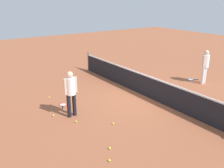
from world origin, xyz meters
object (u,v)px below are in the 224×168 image
(tennis_racket_far_player, at_px, (191,80))
(player_near_side, at_px, (71,90))
(tennis_ball_midcourt, at_px, (109,160))
(player_far_side, at_px, (205,64))
(tennis_ball_stray_right, at_px, (76,122))
(tennis_ball_stray_left, at_px, (53,116))
(tennis_ball_by_net, at_px, (49,97))
(tennis_racket_near_player, at_px, (63,105))
(tennis_ball_near_player, at_px, (110,148))
(tennis_ball_baseline, at_px, (113,123))

(tennis_racket_far_player, bearing_deg, player_near_side, -87.80)
(tennis_ball_midcourt, bearing_deg, player_far_side, 108.87)
(player_far_side, height_order, tennis_ball_stray_right, player_far_side)
(tennis_ball_stray_left, bearing_deg, tennis_ball_by_net, 163.67)
(tennis_racket_far_player, relative_size, tennis_ball_stray_right, 8.67)
(player_far_side, height_order, tennis_racket_far_player, player_far_side)
(tennis_racket_near_player, xyz_separation_m, tennis_ball_by_net, (-1.05, -0.19, 0.02))
(tennis_ball_near_player, xyz_separation_m, tennis_ball_midcourt, (0.46, -0.32, 0.00))
(player_near_side, relative_size, player_far_side, 1.00)
(tennis_ball_near_player, relative_size, tennis_ball_by_net, 1.00)
(tennis_ball_near_player, bearing_deg, player_far_side, 106.32)
(tennis_racket_near_player, xyz_separation_m, tennis_ball_midcourt, (4.08, -0.51, 0.02))
(tennis_racket_far_player, bearing_deg, tennis_ball_stray_right, -83.63)
(tennis_ball_near_player, height_order, tennis_ball_by_net, same)
(tennis_ball_midcourt, xyz_separation_m, tennis_ball_stray_right, (-2.47, 0.27, 0.00))
(tennis_racket_near_player, relative_size, tennis_ball_near_player, 9.00)
(tennis_ball_by_net, relative_size, tennis_ball_midcourt, 1.00)
(tennis_ball_baseline, bearing_deg, tennis_ball_by_net, -165.22)
(tennis_racket_far_player, bearing_deg, tennis_ball_baseline, -75.02)
(player_far_side, height_order, tennis_ball_baseline, player_far_side)
(player_far_side, xyz_separation_m, tennis_ball_by_net, (-2.57, -7.15, -0.98))
(tennis_ball_midcourt, height_order, tennis_ball_stray_right, same)
(tennis_racket_near_player, height_order, tennis_ball_baseline, tennis_ball_baseline)
(player_near_side, bearing_deg, tennis_ball_stray_right, -12.63)
(tennis_ball_midcourt, distance_m, tennis_ball_stray_left, 3.36)
(player_near_side, distance_m, tennis_ball_stray_left, 1.19)
(player_far_side, relative_size, tennis_ball_by_net, 25.76)
(tennis_ball_by_net, relative_size, tennis_ball_stray_right, 1.00)
(player_far_side, relative_size, tennis_ball_near_player, 25.76)
(tennis_ball_midcourt, bearing_deg, tennis_ball_baseline, 142.15)
(tennis_racket_near_player, distance_m, tennis_ball_by_net, 1.07)
(player_far_side, relative_size, tennis_ball_stray_left, 25.76)
(tennis_ball_midcourt, bearing_deg, tennis_racket_near_player, 172.81)
(tennis_racket_near_player, bearing_deg, player_far_side, 77.69)
(player_near_side, distance_m, tennis_racket_near_player, 1.47)
(tennis_racket_near_player, xyz_separation_m, tennis_ball_near_player, (3.61, -0.19, 0.02))
(player_far_side, bearing_deg, tennis_racket_far_player, -177.08)
(tennis_racket_near_player, distance_m, tennis_ball_near_player, 3.62)
(tennis_ball_near_player, distance_m, tennis_ball_stray_left, 2.94)
(tennis_ball_stray_right, bearing_deg, tennis_ball_by_net, 178.78)
(tennis_ball_near_player, bearing_deg, tennis_ball_baseline, 141.07)
(tennis_ball_stray_right, bearing_deg, tennis_ball_baseline, 49.03)
(player_far_side, distance_m, tennis_ball_by_net, 7.66)
(player_far_side, relative_size, tennis_ball_baseline, 25.76)
(player_far_side, relative_size, tennis_ball_stray_right, 25.76)
(tennis_racket_near_player, bearing_deg, player_near_side, -6.60)
(tennis_ball_by_net, bearing_deg, player_far_side, 70.22)
(tennis_ball_midcourt, xyz_separation_m, tennis_ball_stray_left, (-3.35, -0.19, 0.00))
(tennis_racket_far_player, bearing_deg, tennis_ball_midcourt, -66.28)
(player_far_side, height_order, tennis_racket_near_player, player_far_side)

